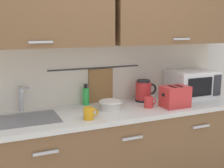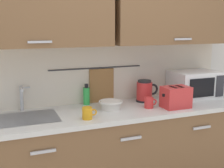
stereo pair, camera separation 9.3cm
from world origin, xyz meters
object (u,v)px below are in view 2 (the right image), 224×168
object	(u,v)px
electric_kettle	(145,91)
mug_near_sink	(88,113)
toaster	(176,97)
mug_by_kettle	(149,103)
mixing_bowl	(111,104)
microwave	(194,84)
dish_soap_bottle	(86,96)

from	to	relation	value
electric_kettle	mug_near_sink	world-z (taller)	electric_kettle
mug_near_sink	toaster	xyz separation A→B (m)	(0.83, 0.03, 0.05)
mug_near_sink	toaster	world-z (taller)	toaster
electric_kettle	mug_by_kettle	bearing A→B (deg)	-107.77
mug_near_sink	mug_by_kettle	xyz separation A→B (m)	(0.60, 0.11, 0.00)
mixing_bowl	mug_by_kettle	xyz separation A→B (m)	(0.33, -0.08, 0.00)
microwave	toaster	xyz separation A→B (m)	(-0.39, -0.26, -0.04)
microwave	toaster	world-z (taller)	microwave
electric_kettle	mixing_bowl	size ratio (longest dim) A/B	1.06
mixing_bowl	toaster	world-z (taller)	toaster
electric_kettle	mug_near_sink	bearing A→B (deg)	-154.19
electric_kettle	mug_by_kettle	distance (m)	0.24
microwave	mixing_bowl	distance (m)	0.96
electric_kettle	toaster	distance (m)	0.33
dish_soap_bottle	mug_by_kettle	world-z (taller)	dish_soap_bottle
microwave	mug_near_sink	distance (m)	1.25
electric_kettle	toaster	xyz separation A→B (m)	(0.16, -0.29, -0.01)
mug_near_sink	mixing_bowl	bearing A→B (deg)	34.95
microwave	toaster	size ratio (longest dim) A/B	1.80
electric_kettle	dish_soap_bottle	distance (m)	0.56
microwave	dish_soap_bottle	size ratio (longest dim) A/B	2.35
dish_soap_bottle	mug_near_sink	size ratio (longest dim) A/B	1.63
microwave	dish_soap_bottle	bearing A→B (deg)	173.48
mug_near_sink	mixing_bowl	xyz separation A→B (m)	(0.27, 0.19, -0.00)
dish_soap_bottle	mug_near_sink	distance (m)	0.43
dish_soap_bottle	microwave	bearing A→B (deg)	-6.52
electric_kettle	mug_near_sink	distance (m)	0.75
electric_kettle	mixing_bowl	world-z (taller)	electric_kettle
mug_near_sink	toaster	distance (m)	0.83
microwave	toaster	bearing A→B (deg)	-146.33
mug_near_sink	toaster	bearing A→B (deg)	2.13
dish_soap_bottle	toaster	xyz separation A→B (m)	(0.71, -0.38, 0.01)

